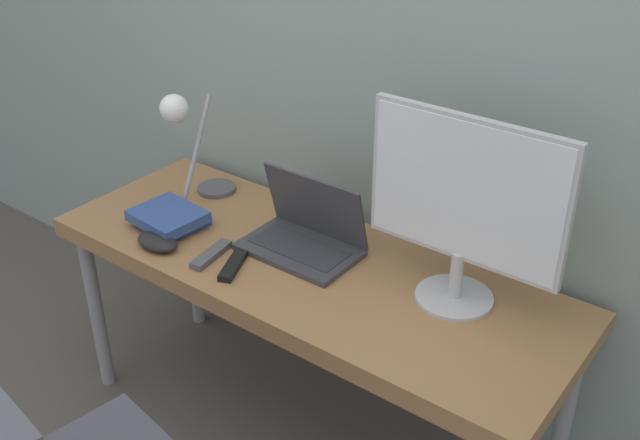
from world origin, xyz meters
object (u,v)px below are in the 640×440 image
Objects in this scene: desk_lamp at (187,134)px; game_controller at (157,242)px; monitor at (465,202)px; laptop at (305,235)px; book_stack at (170,218)px.

desk_lamp is 0.38m from game_controller.
game_controller is (-0.85, -0.31, -0.28)m from monitor.
game_controller is (-0.36, -0.26, -0.03)m from laptop.
monitor is (0.49, 0.04, 0.25)m from laptop.
laptop is 1.54× the size of book_stack.
laptop is 0.55m from monitor.
desk_lamp reaches higher than laptop.
laptop reaches higher than game_controller.
book_stack is at bearing 119.89° from game_controller.
monitor is at bearing 2.11° from desk_lamp.
game_controller is at bearing -160.23° from monitor.
desk_lamp is 2.74× the size of game_controller.
monitor reaches higher than game_controller.
game_controller is at bearing -60.11° from book_stack.
monitor reaches higher than book_stack.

